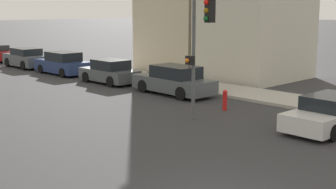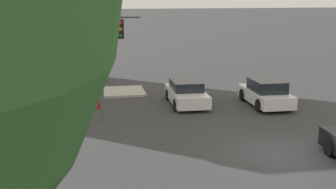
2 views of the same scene
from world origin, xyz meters
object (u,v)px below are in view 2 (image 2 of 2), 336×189
traffic_signal (110,48)px  parked_car_0 (16,94)px  crossing_car_2 (187,93)px  fire_hydrant (98,100)px  crossing_car_1 (266,93)px

traffic_signal → parked_car_0: size_ratio=1.13×
crossing_car_2 → fire_hydrant: bearing=-86.9°
traffic_signal → crossing_car_1: 9.02m
crossing_car_1 → fire_hydrant: size_ratio=4.49×
parked_car_0 → fire_hydrant: bearing=167.6°
traffic_signal → crossing_car_1: (1.47, -8.44, -2.82)m
traffic_signal → parked_car_0: 6.61m
crossing_car_1 → crossing_car_2: (1.07, 4.19, -0.06)m
traffic_signal → crossing_car_2: size_ratio=1.29×
crossing_car_2 → fire_hydrant: 4.85m
parked_car_0 → crossing_car_2: bearing=176.2°
crossing_car_2 → fire_hydrant: crossing_car_2 is taller
crossing_car_1 → fire_hydrant: crossing_car_1 is taller
crossing_car_1 → parked_car_0: size_ratio=0.86×
traffic_signal → fire_hydrant: (2.36, 0.60, -3.02)m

